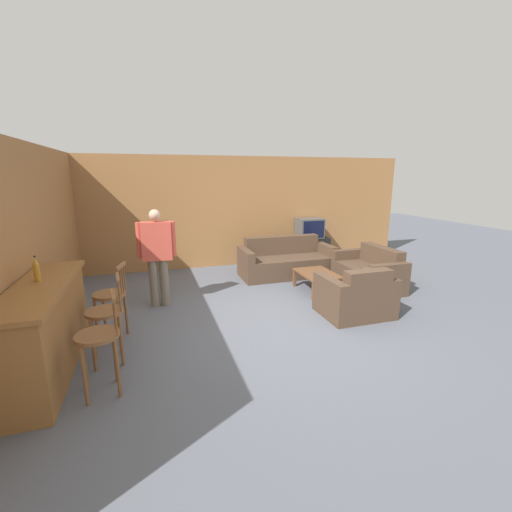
{
  "coord_description": "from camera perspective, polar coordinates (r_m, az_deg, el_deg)",
  "views": [
    {
      "loc": [
        -1.75,
        -4.43,
        2.17
      ],
      "look_at": [
        -0.08,
        0.86,
        0.85
      ],
      "focal_mm": 24.0,
      "sensor_mm": 36.0,
      "label": 1
    }
  ],
  "objects": [
    {
      "name": "person_by_window",
      "position": [
        5.86,
        -16.14,
        0.48
      ],
      "size": [
        0.62,
        0.21,
        1.63
      ],
      "color": "#756B5B",
      "rests_on": "ground_plane"
    },
    {
      "name": "bar_counter",
      "position": [
        4.5,
        -31.51,
        -10.24
      ],
      "size": [
        0.55,
        2.08,
        1.03
      ],
      "color": "brown",
      "rests_on": "ground_plane"
    },
    {
      "name": "wall_back",
      "position": [
        8.25,
        -5.21,
        7.29
      ],
      "size": [
        9.4,
        0.08,
        2.6
      ],
      "color": "#9E6B3D",
      "rests_on": "ground_plane"
    },
    {
      "name": "loveseat_right",
      "position": [
        7.1,
        18.35,
        -2.62
      ],
      "size": [
        0.81,
        1.42,
        0.8
      ],
      "color": "#4C3828",
      "rests_on": "ground_plane"
    },
    {
      "name": "ground_plane",
      "position": [
        5.23,
        3.75,
        -11.15
      ],
      "size": [
        24.0,
        24.0,
        0.0
      ],
      "primitive_type": "plane",
      "color": "#565B66"
    },
    {
      "name": "armchair_near",
      "position": [
        5.62,
        16.33,
        -6.6
      ],
      "size": [
        1.05,
        0.84,
        0.81
      ],
      "color": "#4C3828",
      "rests_on": "ground_plane"
    },
    {
      "name": "tv",
      "position": [
        8.71,
        8.95,
        4.62
      ],
      "size": [
        0.62,
        0.46,
        0.49
      ],
      "color": "#4C4C4C",
      "rests_on": "tv_unit"
    },
    {
      "name": "wall_left",
      "position": [
        5.98,
        -31.8,
        3.0
      ],
      "size": [
        0.08,
        8.59,
        2.6
      ],
      "color": "#9E6B3D",
      "rests_on": "ground_plane"
    },
    {
      "name": "bottle",
      "position": [
        4.45,
        -32.74,
        -1.94
      ],
      "size": [
        0.07,
        0.07,
        0.29
      ],
      "color": "#B27A23",
      "rests_on": "bar_counter"
    },
    {
      "name": "bar_chair_far",
      "position": [
        4.93,
        -23.0,
        -6.69
      ],
      "size": [
        0.5,
        0.5,
        1.04
      ],
      "color": "brown",
      "rests_on": "ground_plane"
    },
    {
      "name": "bar_chair_mid",
      "position": [
        4.37,
        -23.68,
        -9.32
      ],
      "size": [
        0.46,
        0.46,
        1.04
      ],
      "color": "brown",
      "rests_on": "ground_plane"
    },
    {
      "name": "coffee_table",
      "position": [
        6.58,
        10.17,
        -3.21
      ],
      "size": [
        0.64,
        0.91,
        0.37
      ],
      "color": "brown",
      "rests_on": "ground_plane"
    },
    {
      "name": "bar_chair_near",
      "position": [
        3.81,
        -24.61,
        -12.82
      ],
      "size": [
        0.48,
        0.48,
        1.04
      ],
      "color": "brown",
      "rests_on": "ground_plane"
    },
    {
      "name": "tv_unit",
      "position": [
        8.82,
        8.81,
        1.06
      ],
      "size": [
        0.98,
        0.44,
        0.62
      ],
      "color": "black",
      "rests_on": "ground_plane"
    },
    {
      "name": "table_lamp",
      "position": [
        8.87,
        10.98,
        5.11
      ],
      "size": [
        0.24,
        0.24,
        0.42
      ],
      "color": "brown",
      "rests_on": "tv_unit"
    },
    {
      "name": "couch_far",
      "position": [
        7.56,
        5.02,
        -0.99
      ],
      "size": [
        2.03,
        0.88,
        0.83
      ],
      "color": "#4C3828",
      "rests_on": "ground_plane"
    }
  ]
}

